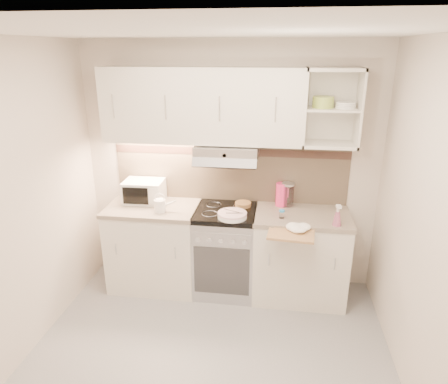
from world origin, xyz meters
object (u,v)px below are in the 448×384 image
Objects in this scene: electric_range at (226,250)px; microwave at (144,191)px; cutting_board at (291,232)px; glass_jar at (288,194)px; spray_bottle at (337,217)px; watering_can at (161,205)px; pink_pitcher at (282,195)px; plate_stack at (232,215)px.

microwave reaches higher than electric_range.
glass_jar is at bearing 98.54° from cutting_board.
electric_range is 1.19m from spray_bottle.
microwave is 1.59m from cutting_board.
microwave is at bearing -176.76° from glass_jar.
spray_bottle is at bearing -11.37° from microwave.
pink_pitcher is (1.17, 0.32, 0.05)m from watering_can.
microwave is at bearing 162.04° from spray_bottle.
spray_bottle is at bearing -11.91° from electric_range.
pink_pitcher reaches higher than plate_stack.
glass_jar reaches higher than plate_stack.
plate_stack is (0.71, -0.06, -0.04)m from watering_can.
plate_stack is 0.65m from glass_jar.
glass_jar is 0.60× the size of cutting_board.
plate_stack is 0.60m from pink_pitcher.
plate_stack reaches higher than electric_range.
plate_stack is 0.69× the size of cutting_board.
spray_bottle is (1.04, -0.22, 0.53)m from electric_range.
spray_bottle is at bearing -2.40° from plate_stack.
electric_range is at bearing 1.98° from watering_can.
microwave is 1.02× the size of cutting_board.
glass_jar is 0.59m from cutting_board.
watering_can is (-0.63, -0.12, 0.52)m from electric_range.
microwave is 1.91× the size of spray_bottle.
plate_stack is at bearing -139.42° from pink_pitcher.
glass_jar is (0.06, 0.00, 0.00)m from pink_pitcher.
electric_range is at bearing 160.10° from spray_bottle.
glass_jar is (0.51, 0.38, 0.10)m from plate_stack.
electric_range is at bearing -161.63° from glass_jar.
microwave is (-0.87, 0.12, 0.56)m from electric_range.
spray_bottle is at bearing -39.25° from pink_pitcher.
electric_range is 3.25× the size of plate_stack.
microwave is at bearing 172.38° from electric_range.
spray_bottle reaches higher than watering_can.
electric_range is 0.81m from pink_pitcher.
microwave is 1.84× the size of watering_can.
cutting_board is at bearing -79.74° from pink_pitcher.
pink_pitcher is 1.10× the size of spray_bottle.
watering_can is 1.27m from glass_jar.
pink_pitcher reaches higher than watering_can.
pink_pitcher is (1.42, 0.08, 0.01)m from microwave.
glass_jar reaches higher than watering_can.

